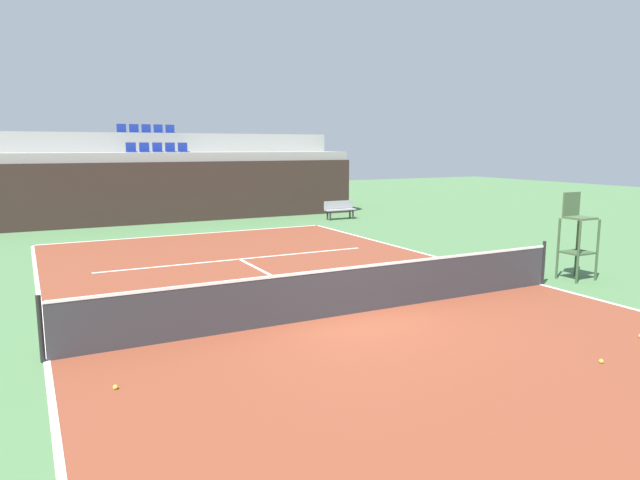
{
  "coord_description": "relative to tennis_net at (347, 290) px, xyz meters",
  "views": [
    {
      "loc": [
        -5.57,
        -9.53,
        3.33
      ],
      "look_at": [
        0.42,
        2.0,
        1.2
      ],
      "focal_mm": 32.02,
      "sensor_mm": 36.0,
      "label": 1
    }
  ],
  "objects": [
    {
      "name": "ground_plane",
      "position": [
        0.0,
        0.0,
        -0.51
      ],
      "size": [
        80.0,
        80.0,
        0.0
      ],
      "primitive_type": "plane",
      "color": "#477042"
    },
    {
      "name": "court_surface",
      "position": [
        0.0,
        0.0,
        -0.5
      ],
      "size": [
        11.0,
        24.0,
        0.01
      ],
      "primitive_type": "cube",
      "color": "brown",
      "rests_on": "ground_plane"
    },
    {
      "name": "baseline_far",
      "position": [
        0.0,
        11.95,
        -0.5
      ],
      "size": [
        11.0,
        0.1,
        0.0
      ],
      "primitive_type": "cube",
      "color": "white",
      "rests_on": "court_surface"
    },
    {
      "name": "sideline_left",
      "position": [
        -5.45,
        0.0,
        -0.5
      ],
      "size": [
        0.1,
        24.0,
        0.0
      ],
      "primitive_type": "cube",
      "color": "white",
      "rests_on": "court_surface"
    },
    {
      "name": "sideline_right",
      "position": [
        5.45,
        0.0,
        -0.5
      ],
      "size": [
        0.1,
        24.0,
        0.0
      ],
      "primitive_type": "cube",
      "color": "white",
      "rests_on": "court_surface"
    },
    {
      "name": "service_line_far",
      "position": [
        0.0,
        6.4,
        -0.5
      ],
      "size": [
        8.26,
        0.1,
        0.0
      ],
      "primitive_type": "cube",
      "color": "white",
      "rests_on": "court_surface"
    },
    {
      "name": "centre_service_line",
      "position": [
        0.0,
        3.2,
        -0.5
      ],
      "size": [
        0.1,
        6.4,
        0.0
      ],
      "primitive_type": "cube",
      "color": "white",
      "rests_on": "court_surface"
    },
    {
      "name": "back_wall",
      "position": [
        0.0,
        15.78,
        0.83
      ],
      "size": [
        18.36,
        0.3,
        2.67
      ],
      "primitive_type": "cube",
      "color": "#33231E",
      "rests_on": "ground_plane"
    },
    {
      "name": "stands_tier_lower",
      "position": [
        0.0,
        17.13,
        1.03
      ],
      "size": [
        18.36,
        2.4,
        3.08
      ],
      "primitive_type": "cube",
      "color": "#9E9E99",
      "rests_on": "ground_plane"
    },
    {
      "name": "stands_tier_upper",
      "position": [
        0.0,
        19.53,
        1.48
      ],
      "size": [
        18.36,
        2.4,
        3.98
      ],
      "primitive_type": "cube",
      "color": "#9E9E99",
      "rests_on": "ground_plane"
    },
    {
      "name": "seating_row_lower",
      "position": [
        -0.0,
        17.22,
        2.7
      ],
      "size": [
        2.77,
        0.44,
        0.44
      ],
      "color": "navy",
      "rests_on": "stands_tier_lower"
    },
    {
      "name": "seating_row_upper",
      "position": [
        -0.0,
        19.62,
        3.6
      ],
      "size": [
        2.77,
        0.44,
        0.44
      ],
      "color": "navy",
      "rests_on": "stands_tier_upper"
    },
    {
      "name": "tennis_net",
      "position": [
        0.0,
        0.0,
        0.0
      ],
      "size": [
        11.08,
        0.08,
        1.07
      ],
      "color": "black",
      "rests_on": "court_surface"
    },
    {
      "name": "umpire_chair",
      "position": [
        6.7,
        0.06,
        0.68
      ],
      "size": [
        0.76,
        0.66,
        2.2
      ],
      "color": "#334C2D",
      "rests_on": "ground_plane"
    },
    {
      "name": "player_bench",
      "position": [
        7.37,
        13.38,
        -0.0
      ],
      "size": [
        1.5,
        0.4,
        0.85
      ],
      "color": "#99999E",
      "rests_on": "ground_plane"
    },
    {
      "name": "tennis_ball_0",
      "position": [
        2.19,
        -4.07,
        -0.47
      ],
      "size": [
        0.07,
        0.07,
        0.07
      ],
      "primitive_type": "sphere",
      "color": "#CCE033",
      "rests_on": "court_surface"
    },
    {
      "name": "tennis_ball_1",
      "position": [
        -4.65,
        -1.61,
        -0.47
      ],
      "size": [
        0.07,
        0.07,
        0.07
      ],
      "primitive_type": "sphere",
      "color": "#CCE033",
      "rests_on": "court_surface"
    }
  ]
}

